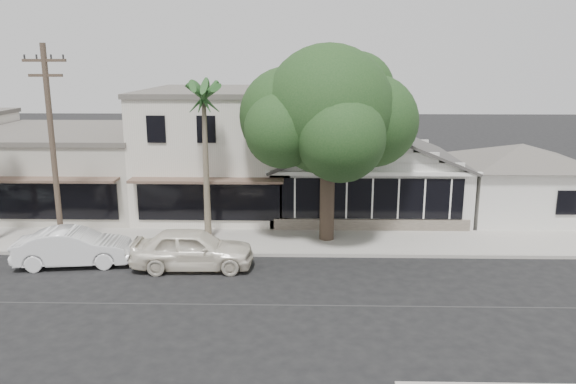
{
  "coord_description": "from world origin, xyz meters",
  "views": [
    {
      "loc": [
        1.52,
        -18.08,
        8.36
      ],
      "look_at": [
        0.95,
        6.0,
        2.63
      ],
      "focal_mm": 35.0,
      "sensor_mm": 36.0,
      "label": 1
    }
  ],
  "objects_px": {
    "car_0": "(193,249)",
    "shade_tree": "(327,113)",
    "utility_pole": "(52,146)",
    "car_1": "(74,247)"
  },
  "relations": [
    {
      "from": "car_0",
      "to": "shade_tree",
      "type": "height_order",
      "value": "shade_tree"
    },
    {
      "from": "car_0",
      "to": "car_1",
      "type": "bearing_deg",
      "value": 85.52
    },
    {
      "from": "shade_tree",
      "to": "utility_pole",
      "type": "bearing_deg",
      "value": -169.88
    },
    {
      "from": "utility_pole",
      "to": "shade_tree",
      "type": "relative_size",
      "value": 0.99
    },
    {
      "from": "utility_pole",
      "to": "shade_tree",
      "type": "height_order",
      "value": "shade_tree"
    },
    {
      "from": "utility_pole",
      "to": "car_0",
      "type": "relative_size",
      "value": 1.83
    },
    {
      "from": "car_0",
      "to": "shade_tree",
      "type": "bearing_deg",
      "value": -57.24
    },
    {
      "from": "utility_pole",
      "to": "car_0",
      "type": "xyz_separation_m",
      "value": [
        6.13,
        -1.7,
        -3.95
      ]
    },
    {
      "from": "utility_pole",
      "to": "car_0",
      "type": "height_order",
      "value": "utility_pole"
    },
    {
      "from": "utility_pole",
      "to": "car_0",
      "type": "bearing_deg",
      "value": -15.53
    }
  ]
}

